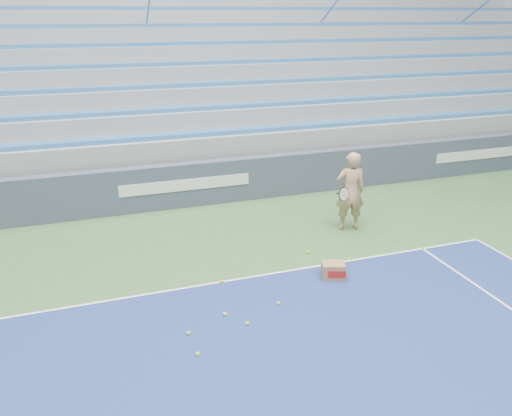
{
  "coord_description": "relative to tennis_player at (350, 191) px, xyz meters",
  "views": [
    {
      "loc": [
        -2.06,
        4.25,
        4.51
      ],
      "look_at": [
        0.68,
        12.38,
        1.15
      ],
      "focal_mm": 35.0,
      "sensor_mm": 36.0,
      "label": 1
    }
  ],
  "objects": [
    {
      "name": "tennis_ball_6",
      "position": [
        -1.36,
        -0.87,
        -0.85
      ],
      "size": [
        0.07,
        0.07,
        0.07
      ],
      "primitive_type": "sphere",
      "color": "#C0DE2D",
      "rests_on": "ground"
    },
    {
      "name": "bleachers",
      "position": [
        -3.17,
        8.28,
        1.47
      ],
      "size": [
        31.0,
        9.15,
        7.3
      ],
      "color": "gray",
      "rests_on": "ground"
    },
    {
      "name": "ball_box",
      "position": [
        -1.34,
        -1.92,
        -0.73
      ],
      "size": [
        0.48,
        0.43,
        0.3
      ],
      "color": "olive",
      "rests_on": "ground"
    },
    {
      "name": "sponsor_barrier",
      "position": [
        -3.16,
        2.57,
        -0.33
      ],
      "size": [
        30.0,
        0.32,
        1.1
      ],
      "color": "#3B455A",
      "rests_on": "ground"
    },
    {
      "name": "tennis_ball_2",
      "position": [
        -3.53,
        -2.48,
        -0.85
      ],
      "size": [
        0.07,
        0.07,
        0.07
      ],
      "primitive_type": "sphere",
      "color": "#C0DE2D",
      "rests_on": "ground"
    },
    {
      "name": "tennis_player",
      "position": [
        0.0,
        0.0,
        0.0
      ],
      "size": [
        0.97,
        0.89,
        1.77
      ],
      "color": "tan",
      "rests_on": "ground"
    },
    {
      "name": "tennis_ball_7",
      "position": [
        -0.73,
        -1.39,
        -0.85
      ],
      "size": [
        0.07,
        0.07,
        0.07
      ],
      "primitive_type": "sphere",
      "color": "#C0DE2D",
      "rests_on": "ground"
    },
    {
      "name": "tennis_ball_3",
      "position": [
        -3.27,
        -2.84,
        -0.85
      ],
      "size": [
        0.07,
        0.07,
        0.07
      ],
      "primitive_type": "sphere",
      "color": "#C0DE2D",
      "rests_on": "ground"
    },
    {
      "name": "tennis_ball_4",
      "position": [
        -4.15,
        -3.32,
        -0.85
      ],
      "size": [
        0.07,
        0.07,
        0.07
      ],
      "primitive_type": "sphere",
      "color": "#C0DE2D",
      "rests_on": "ground"
    },
    {
      "name": "tennis_ball_5",
      "position": [
        -4.18,
        -2.79,
        -0.85
      ],
      "size": [
        0.07,
        0.07,
        0.07
      ],
      "primitive_type": "sphere",
      "color": "#C0DE2D",
      "rests_on": "ground"
    },
    {
      "name": "tennis_ball_0",
      "position": [
        -2.61,
        -2.46,
        -0.85
      ],
      "size": [
        0.07,
        0.07,
        0.07
      ],
      "primitive_type": "sphere",
      "color": "#C0DE2D",
      "rests_on": "ground"
    },
    {
      "name": "tennis_ball_1",
      "position": [
        -3.31,
        -1.46,
        -0.85
      ],
      "size": [
        0.07,
        0.07,
        0.07
      ],
      "primitive_type": "sphere",
      "color": "#C0DE2D",
      "rests_on": "ground"
    }
  ]
}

